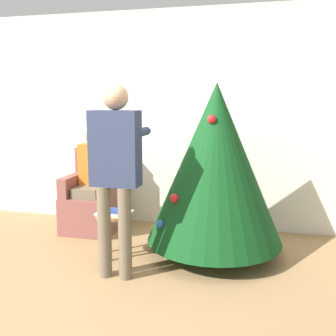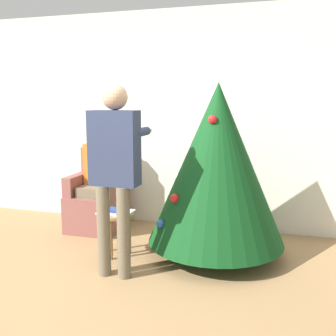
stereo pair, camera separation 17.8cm
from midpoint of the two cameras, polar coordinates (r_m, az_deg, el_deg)
ground_plane at (r=3.41m, az=-14.98°, el=-18.55°), size 14.00×14.00×0.00m
wall_back at (r=5.07m, az=-3.40°, el=6.95°), size 8.00×0.06×2.70m
christmas_tree at (r=4.00m, az=5.63°, el=0.61°), size 1.40×1.40×1.78m
armchair at (r=5.02m, az=-11.70°, el=-4.74°), size 0.62×0.66×1.00m
person_seated at (r=4.92m, az=-11.97°, el=-0.98°), size 0.36×0.46×1.27m
person_standing at (r=3.53m, az=-9.08°, el=0.75°), size 0.45×0.57×1.74m
side_stool at (r=4.13m, az=-9.00°, el=-7.57°), size 0.39×0.39×0.45m
laptop at (r=4.10m, az=-9.04°, el=-6.44°), size 0.35×0.25×0.02m
book at (r=4.10m, az=-9.04°, el=-6.14°), size 0.18×0.15×0.02m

